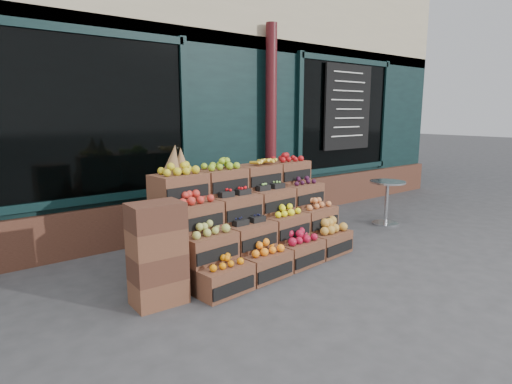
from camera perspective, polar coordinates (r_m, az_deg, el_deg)
ground at (r=5.11m, az=6.79°, el=-10.29°), size 60.00×60.00×0.00m
shop_facade at (r=9.12m, az=-17.11°, el=13.83°), size 12.00×6.24×4.80m
crate_display at (r=5.26m, az=-0.44°, el=-4.38°), size 2.45×1.36×1.48m
spare_crates at (r=4.19m, az=-13.02°, el=-8.06°), size 0.51×0.37×0.99m
bistro_table at (r=7.27m, az=17.03°, el=-0.71°), size 0.57×0.57×0.72m
shopkeeper at (r=6.43m, az=-24.19°, el=1.47°), size 0.76×0.62×1.80m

